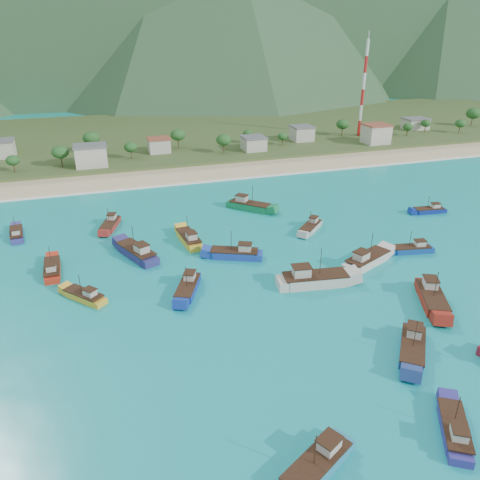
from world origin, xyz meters
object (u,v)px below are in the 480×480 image
object	(u,v)px
boat_22	(412,250)
boat_4	(367,261)
boat_23	(85,297)
boat_0	(311,228)
boat_2	(454,430)
boat_11	(235,254)
boat_17	(318,465)
boat_3	(432,298)
radio_tower	(363,89)
boat_7	(188,288)
boat_9	(137,253)
boat_16	(249,206)
boat_18	(52,270)
boat_25	(110,225)
boat_27	(189,239)
boat_14	(429,211)
boat_5	(314,280)
boat_12	(412,348)
boat_26	(17,235)

from	to	relation	value
boat_22	boat_4	bearing A→B (deg)	110.07
boat_23	boat_4	bearing A→B (deg)	-44.68
boat_0	boat_2	xyz separation A→B (m)	(-10.48, -61.62, 0.02)
boat_2	boat_11	size ratio (longest dim) A/B	0.83
boat_17	boat_3	bearing A→B (deg)	-82.25
boat_0	radio_tower	bearing A→B (deg)	-80.87
radio_tower	boat_4	world-z (taller)	radio_tower
boat_4	boat_22	world-z (taller)	boat_4
boat_11	boat_7	bearing A→B (deg)	154.40
boat_9	boat_2	bearing A→B (deg)	-86.34
boat_3	boat_16	size ratio (longest dim) A/B	1.12
boat_18	boat_11	bearing A→B (deg)	-8.81
boat_11	boat_22	xyz separation A→B (m)	(37.18, -9.07, -0.21)
boat_9	boat_23	xyz separation A→B (m)	(-10.87, -14.38, -0.37)
boat_4	boat_25	xyz separation A→B (m)	(-48.94, 36.01, -0.30)
boat_2	boat_7	bearing A→B (deg)	150.08
boat_27	boat_0	bearing A→B (deg)	-9.32
radio_tower	boat_22	xyz separation A→B (m)	(-46.55, -101.04, -20.22)
boat_9	boat_25	xyz separation A→B (m)	(-4.39, 18.07, -0.30)
boat_14	boat_9	bearing A→B (deg)	99.75
boat_9	boat_14	size ratio (longest dim) A/B	1.44
boat_5	boat_7	world-z (taller)	boat_5
boat_3	boat_16	distance (m)	55.95
radio_tower	boat_2	size ratio (longest dim) A/B	4.03
boat_7	boat_18	distance (m)	28.54
boat_3	boat_22	size ratio (longest dim) A/B	1.31
boat_14	boat_22	xyz separation A→B (m)	(-19.06, -18.65, 0.06)
boat_14	boat_18	bearing A→B (deg)	100.65
boat_16	boat_7	bearing A→B (deg)	11.07
boat_2	boat_11	bearing A→B (deg)	132.86
boat_12	boat_23	distance (m)	55.76
boat_5	boat_22	size ratio (longest dim) A/B	1.48
boat_4	boat_17	world-z (taller)	boat_4
boat_4	boat_26	xyz separation A→B (m)	(-70.04, 36.83, -0.35)
boat_9	boat_26	world-z (taller)	boat_9
boat_0	boat_11	distance (m)	23.27
radio_tower	boat_3	distance (m)	133.36
boat_11	boat_17	bearing A→B (deg)	-163.32
boat_3	boat_11	world-z (taller)	boat_3
boat_3	boat_7	xyz separation A→B (m)	(-40.28, 16.86, -0.21)
boat_12	boat_27	world-z (taller)	boat_12
boat_12	boat_16	distance (m)	64.55
boat_4	boat_2	bearing A→B (deg)	-42.36
boat_3	boat_23	distance (m)	61.76
boat_3	boat_9	world-z (taller)	boat_9
boat_11	radio_tower	bearing A→B (deg)	-18.39
boat_3	boat_7	distance (m)	43.67
boat_14	boat_27	size ratio (longest dim) A/B	0.79
boat_16	boat_23	bearing A→B (deg)	-6.91
boat_16	boat_26	size ratio (longest dim) A/B	1.19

